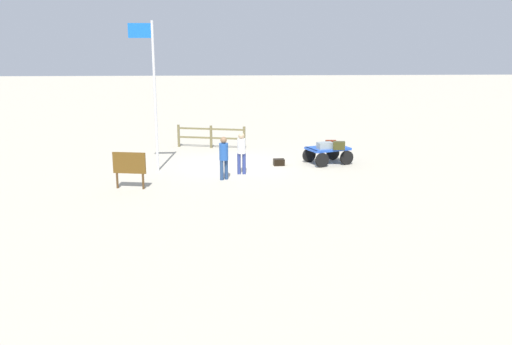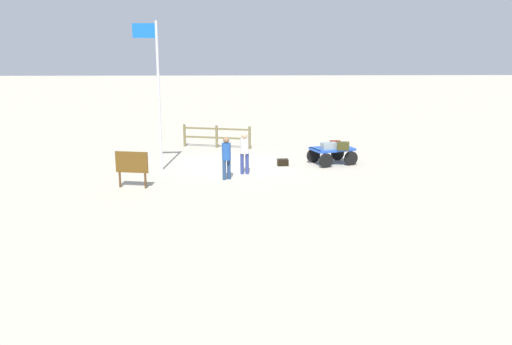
{
  "view_description": "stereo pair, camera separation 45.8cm",
  "coord_description": "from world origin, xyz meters",
  "px_view_note": "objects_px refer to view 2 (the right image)",
  "views": [
    {
      "loc": [
        0.26,
        22.74,
        5.14
      ],
      "look_at": [
        -0.59,
        6.0,
        1.11
      ],
      "focal_mm": 38.87,
      "sensor_mm": 36.0,
      "label": 1
    },
    {
      "loc": [
        -0.2,
        22.76,
        5.14
      ],
      "look_at": [
        -0.59,
        6.0,
        1.11
      ],
      "focal_mm": 38.87,
      "sensor_mm": 36.0,
      "label": 2
    }
  ],
  "objects_px": {
    "suitcase_tan": "(329,146)",
    "worker_lead": "(245,150)",
    "suitcase_grey": "(335,144)",
    "signboard": "(132,164)",
    "worker_trailing": "(226,155)",
    "flagpole": "(156,85)",
    "suitcase_maroon": "(283,162)",
    "luggage_cart": "(332,153)",
    "suitcase_navy": "(343,146)"
  },
  "relations": [
    {
      "from": "suitcase_tan",
      "to": "worker_lead",
      "type": "xyz_separation_m",
      "value": [
        3.53,
        1.43,
        0.11
      ]
    },
    {
      "from": "suitcase_tan",
      "to": "suitcase_grey",
      "type": "height_order",
      "value": "suitcase_grey"
    },
    {
      "from": "worker_lead",
      "to": "signboard",
      "type": "bearing_deg",
      "value": 26.61
    },
    {
      "from": "worker_trailing",
      "to": "flagpole",
      "type": "height_order",
      "value": "flagpole"
    },
    {
      "from": "signboard",
      "to": "suitcase_maroon",
      "type": "bearing_deg",
      "value": -148.3
    },
    {
      "from": "luggage_cart",
      "to": "signboard",
      "type": "bearing_deg",
      "value": 25.92
    },
    {
      "from": "worker_lead",
      "to": "luggage_cart",
      "type": "bearing_deg",
      "value": -154.83
    },
    {
      "from": "worker_lead",
      "to": "signboard",
      "type": "height_order",
      "value": "worker_lead"
    },
    {
      "from": "suitcase_grey",
      "to": "suitcase_navy",
      "type": "bearing_deg",
      "value": 113.18
    },
    {
      "from": "suitcase_navy",
      "to": "suitcase_maroon",
      "type": "distance_m",
      "value": 2.6
    },
    {
      "from": "suitcase_grey",
      "to": "signboard",
      "type": "xyz_separation_m",
      "value": [
        7.84,
        3.83,
        0.02
      ]
    },
    {
      "from": "suitcase_navy",
      "to": "worker_lead",
      "type": "height_order",
      "value": "worker_lead"
    },
    {
      "from": "suitcase_tan",
      "to": "worker_lead",
      "type": "height_order",
      "value": "worker_lead"
    },
    {
      "from": "flagpole",
      "to": "suitcase_grey",
      "type": "bearing_deg",
      "value": -171.62
    },
    {
      "from": "suitcase_grey",
      "to": "suitcase_maroon",
      "type": "bearing_deg",
      "value": 9.35
    },
    {
      "from": "luggage_cart",
      "to": "signboard",
      "type": "distance_m",
      "value": 8.56
    },
    {
      "from": "suitcase_grey",
      "to": "suitcase_maroon",
      "type": "distance_m",
      "value": 2.38
    },
    {
      "from": "suitcase_navy",
      "to": "flagpole",
      "type": "xyz_separation_m",
      "value": [
        7.54,
        0.52,
        2.57
      ]
    },
    {
      "from": "luggage_cart",
      "to": "worker_trailing",
      "type": "height_order",
      "value": "worker_trailing"
    },
    {
      "from": "suitcase_navy",
      "to": "signboard",
      "type": "distance_m",
      "value": 8.72
    },
    {
      "from": "luggage_cart",
      "to": "worker_trailing",
      "type": "distance_m",
      "value": 5.12
    },
    {
      "from": "suitcase_maroon",
      "to": "flagpole",
      "type": "xyz_separation_m",
      "value": [
        5.05,
        0.7,
        3.29
      ]
    },
    {
      "from": "worker_lead",
      "to": "suitcase_navy",
      "type": "bearing_deg",
      "value": -162.74
    },
    {
      "from": "suitcase_navy",
      "to": "suitcase_tan",
      "type": "height_order",
      "value": "suitcase_navy"
    },
    {
      "from": "worker_trailing",
      "to": "suitcase_grey",
      "type": "bearing_deg",
      "value": -149.34
    },
    {
      "from": "luggage_cart",
      "to": "suitcase_maroon",
      "type": "height_order",
      "value": "luggage_cart"
    },
    {
      "from": "suitcase_maroon",
      "to": "worker_lead",
      "type": "bearing_deg",
      "value": 42.25
    },
    {
      "from": "flagpole",
      "to": "signboard",
      "type": "xyz_separation_m",
      "value": [
        0.54,
        2.75,
        -2.57
      ]
    },
    {
      "from": "suitcase_maroon",
      "to": "signboard",
      "type": "xyz_separation_m",
      "value": [
        5.59,
        3.46,
        0.72
      ]
    },
    {
      "from": "worker_trailing",
      "to": "signboard",
      "type": "relative_size",
      "value": 1.25
    },
    {
      "from": "luggage_cart",
      "to": "suitcase_maroon",
      "type": "bearing_deg",
      "value": 7.65
    },
    {
      "from": "luggage_cart",
      "to": "flagpole",
      "type": "relative_size",
      "value": 0.36
    },
    {
      "from": "worker_lead",
      "to": "suitcase_grey",
      "type": "bearing_deg",
      "value": -154.62
    },
    {
      "from": "suitcase_navy",
      "to": "flagpole",
      "type": "distance_m",
      "value": 7.98
    },
    {
      "from": "suitcase_navy",
      "to": "signboard",
      "type": "height_order",
      "value": "signboard"
    },
    {
      "from": "flagpole",
      "to": "signboard",
      "type": "relative_size",
      "value": 4.47
    },
    {
      "from": "suitcase_grey",
      "to": "worker_trailing",
      "type": "xyz_separation_m",
      "value": [
        4.53,
        2.69,
        0.11
      ]
    },
    {
      "from": "luggage_cart",
      "to": "flagpole",
      "type": "height_order",
      "value": "flagpole"
    },
    {
      "from": "suitcase_tan",
      "to": "suitcase_maroon",
      "type": "xyz_separation_m",
      "value": [
        1.92,
        -0.03,
        -0.7
      ]
    },
    {
      "from": "suitcase_tan",
      "to": "luggage_cart",
      "type": "bearing_deg",
      "value": -119.12
    },
    {
      "from": "suitcase_grey",
      "to": "worker_lead",
      "type": "bearing_deg",
      "value": 25.38
    },
    {
      "from": "suitcase_navy",
      "to": "suitcase_tan",
      "type": "bearing_deg",
      "value": -15.96
    },
    {
      "from": "worker_lead",
      "to": "worker_trailing",
      "type": "distance_m",
      "value": 1.1
    },
    {
      "from": "suitcase_navy",
      "to": "suitcase_grey",
      "type": "distance_m",
      "value": 0.61
    },
    {
      "from": "signboard",
      "to": "suitcase_grey",
      "type": "bearing_deg",
      "value": -153.99
    },
    {
      "from": "luggage_cart",
      "to": "suitcase_navy",
      "type": "relative_size",
      "value": 3.96
    },
    {
      "from": "luggage_cart",
      "to": "suitcase_maroon",
      "type": "distance_m",
      "value": 2.14
    },
    {
      "from": "suitcase_tan",
      "to": "suitcase_grey",
      "type": "xyz_separation_m",
      "value": [
        -0.32,
        -0.4,
        0.0
      ]
    },
    {
      "from": "flagpole",
      "to": "suitcase_navy",
      "type": "bearing_deg",
      "value": -176.07
    },
    {
      "from": "suitcase_maroon",
      "to": "worker_lead",
      "type": "distance_m",
      "value": 2.31
    }
  ]
}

